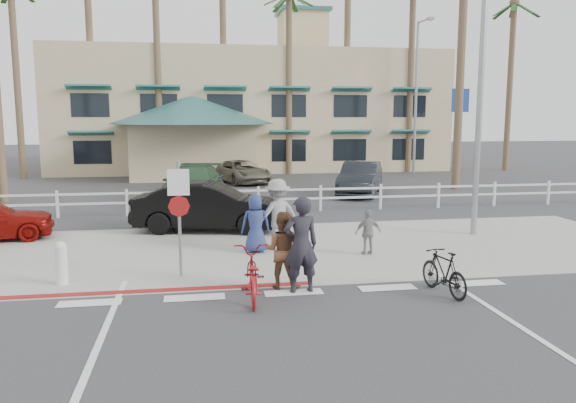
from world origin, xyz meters
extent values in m
plane|color=#333335|center=(0.00, 0.00, 0.00)|extent=(140.00, 140.00, 0.00)
cube|color=#333335|center=(0.00, -2.00, 0.00)|extent=(12.00, 16.00, 0.01)
cube|color=gray|center=(0.00, 4.50, 0.01)|extent=(22.00, 7.00, 0.01)
cube|color=#333335|center=(0.00, 8.50, 0.00)|extent=(40.00, 5.00, 0.01)
cube|color=#333335|center=(0.00, 18.00, 0.00)|extent=(50.00, 16.00, 0.01)
cube|color=maroon|center=(-3.00, 1.20, 0.01)|extent=(7.00, 0.25, 0.02)
imported|color=maroon|center=(-0.88, 0.34, 0.50)|extent=(0.79, 1.95, 1.00)
imported|color=black|center=(0.16, 0.64, 1.00)|extent=(0.78, 0.56, 2.00)
imported|color=black|center=(3.00, 0.05, 0.46)|extent=(0.69, 1.58, 0.92)
imported|color=brown|center=(-0.17, 1.02, 0.82)|extent=(0.97, 0.87, 1.63)
imported|color=gray|center=(0.24, 4.46, 0.97)|extent=(1.40, 1.04, 1.93)
imported|color=gray|center=(2.49, 3.51, 0.60)|extent=(0.71, 0.32, 1.19)
imported|color=navy|center=(-0.38, 4.23, 0.78)|extent=(0.77, 0.51, 1.57)
imported|color=black|center=(-1.52, 7.37, 0.77)|extent=(4.92, 2.49, 1.55)
imported|color=#2A4F30|center=(-2.07, 13.15, 0.78)|extent=(3.08, 5.66, 1.56)
imported|color=#2B2E3A|center=(-1.63, 15.24, 0.76)|extent=(2.20, 4.62, 1.52)
imported|color=black|center=(5.64, 14.71, 0.76)|extent=(3.35, 4.87, 1.52)
imported|color=#645E4F|center=(0.56, 20.45, 0.62)|extent=(3.47, 4.91, 1.24)
camera|label=1|loc=(-1.93, -10.30, 3.55)|focal=35.00mm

